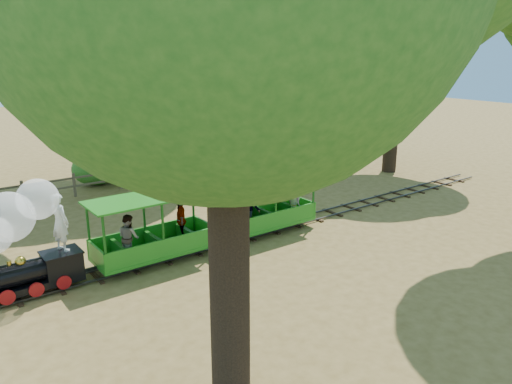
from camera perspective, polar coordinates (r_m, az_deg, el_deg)
ground at (r=17.61m, az=4.15°, el=-3.71°), size 90.00×90.00×0.00m
track at (r=17.59m, az=4.16°, el=-3.50°), size 22.00×1.00×0.10m
locomotive at (r=13.42m, az=-25.25°, el=-4.18°), size 2.59×1.22×2.98m
carriage_front at (r=14.61m, az=-11.60°, el=-4.87°), size 3.62×1.48×1.88m
carriage_rear at (r=16.65m, az=0.96°, el=-1.98°), size 3.62×1.48×1.88m
oak_nc at (r=23.82m, az=-15.87°, el=19.89°), size 9.27×8.16×11.07m
oak_ne at (r=25.88m, az=2.54°, el=17.82°), size 6.86×6.04×9.19m
oak_e at (r=25.28m, az=15.99°, el=18.83°), size 7.51×6.61×10.10m
fence at (r=23.80m, az=-8.56°, el=2.91°), size 18.10×0.10×1.00m
shrub_west at (r=23.54m, az=-17.73°, el=2.64°), size 2.23×1.71×1.54m
shrub_mid_w at (r=24.88m, az=-9.86°, el=4.38°), size 2.83×2.18×1.96m
shrub_mid_e at (r=27.93m, az=0.68°, el=5.50°), size 2.27×1.75×1.57m
shrub_east at (r=27.76m, az=0.28°, el=5.77°), size 2.73×2.10×1.89m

